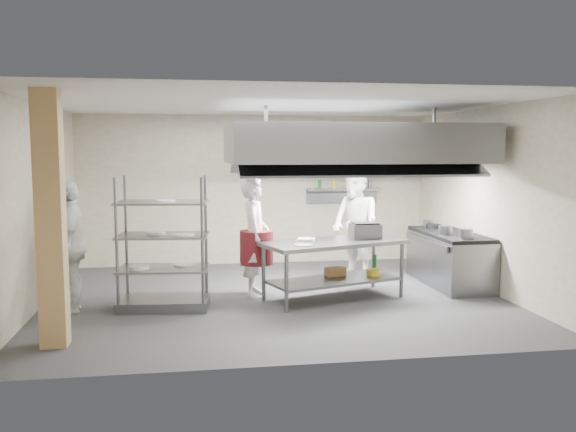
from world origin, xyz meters
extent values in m
plane|color=#2F2F31|center=(0.00, 0.00, 0.00)|extent=(7.00, 7.00, 0.00)
plane|color=silver|center=(0.00, 0.00, 3.00)|extent=(7.00, 7.00, 0.00)
plane|color=gray|center=(0.00, 3.00, 1.50)|extent=(7.00, 0.00, 7.00)
plane|color=gray|center=(-3.50, 0.00, 1.50)|extent=(0.00, 6.00, 6.00)
plane|color=gray|center=(3.50, 0.00, 1.50)|extent=(0.00, 6.00, 6.00)
cube|color=tan|center=(-2.90, -1.90, 1.50)|extent=(0.30, 0.30, 3.00)
cube|color=gray|center=(1.30, 0.40, 2.40)|extent=(4.00, 2.50, 0.60)
cube|color=white|center=(0.40, 0.40, 2.08)|extent=(1.60, 0.12, 0.04)
cube|color=white|center=(2.20, 0.40, 2.08)|extent=(1.60, 0.12, 0.04)
cube|color=gray|center=(1.80, 2.84, 1.50)|extent=(1.50, 0.28, 0.04)
cube|color=gray|center=(0.87, -0.20, 0.88)|extent=(2.38, 1.57, 0.06)
cube|color=slate|center=(0.87, -0.20, 0.30)|extent=(2.18, 1.42, 0.04)
cube|color=gray|center=(3.08, 0.50, 0.42)|extent=(0.80, 2.00, 0.84)
cube|color=black|center=(3.08, 0.50, 0.87)|extent=(0.78, 1.96, 0.06)
imported|color=silver|center=(-0.31, 0.21, 0.95)|extent=(0.54, 0.75, 1.89)
imported|color=white|center=(1.60, 1.20, 0.99)|extent=(1.07, 1.18, 1.98)
imported|color=silver|center=(-3.00, -0.30, 0.94)|extent=(0.56, 1.14, 1.88)
cube|color=slate|center=(1.44, 0.03, 1.02)|extent=(0.46, 0.36, 0.22)
cube|color=#97683C|center=(0.95, 0.01, 0.39)|extent=(0.34, 0.27, 0.13)
cylinder|color=slate|center=(2.88, 0.23, 0.98)|extent=(0.22, 0.22, 0.15)
cylinder|color=white|center=(-1.70, -0.35, 0.62)|extent=(0.28, 0.28, 0.05)
camera|label=1|loc=(-1.29, -9.25, 2.31)|focal=38.00mm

